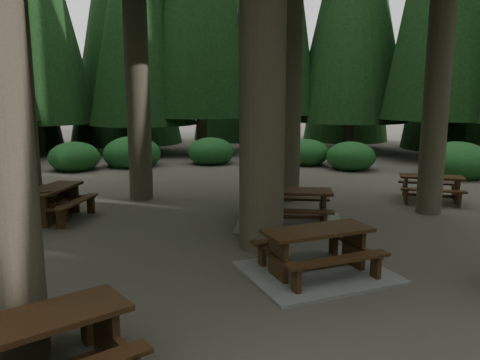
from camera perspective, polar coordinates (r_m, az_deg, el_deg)
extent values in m
plane|color=#4C463E|center=(8.75, -2.26, -8.89)|extent=(80.00, 80.00, 0.00)
cube|color=gray|center=(7.88, 9.32, -11.07)|extent=(2.58, 2.28, 0.05)
cube|color=#372010|center=(7.65, 9.47, -6.10)|extent=(1.87, 1.02, 0.06)
cube|color=#372010|center=(8.22, 7.24, -7.01)|extent=(1.78, 0.59, 0.05)
cube|color=#372010|center=(7.27, 11.88, -9.51)|extent=(1.78, 0.59, 0.05)
cube|color=#372010|center=(7.44, 4.67, -9.59)|extent=(0.18, 0.55, 0.71)
cube|color=#372010|center=(7.42, 4.68, -9.16)|extent=(0.36, 1.41, 0.06)
cube|color=#372010|center=(8.15, 13.67, -8.05)|extent=(0.18, 0.55, 0.71)
cube|color=#372010|center=(8.13, 13.69, -7.65)|extent=(0.36, 1.41, 0.06)
cube|color=#372010|center=(7.83, 9.35, -10.03)|extent=(1.46, 0.37, 0.08)
cube|color=#372010|center=(11.69, -21.96, -1.00)|extent=(1.24, 1.88, 0.06)
cube|color=#372010|center=(12.05, -24.26, -2.26)|extent=(0.83, 1.73, 0.05)
cube|color=#372010|center=(11.46, -19.35, -2.54)|extent=(0.83, 1.73, 0.05)
cube|color=#372010|center=(11.19, -23.67, -3.60)|extent=(0.53, 0.26, 0.70)
cube|color=#372010|center=(11.17, -23.69, -3.31)|extent=(1.35, 0.56, 0.06)
cube|color=#372010|center=(12.35, -20.19, -2.10)|extent=(0.53, 0.26, 0.70)
cube|color=#372010|center=(12.34, -20.20, -1.83)|extent=(1.35, 0.56, 0.06)
cube|color=#372010|center=(11.80, -21.78, -3.64)|extent=(0.58, 1.40, 0.08)
cube|color=gray|center=(10.64, 6.08, -5.27)|extent=(2.82, 2.55, 0.05)
cube|color=#372010|center=(10.46, 6.16, -1.36)|extent=(1.97, 1.22, 0.06)
cube|color=#372010|center=(11.13, 6.13, -2.26)|extent=(1.83, 0.79, 0.05)
cube|color=#372010|center=(9.94, 6.13, -3.81)|extent=(1.83, 0.79, 0.05)
cube|color=#372010|center=(10.58, 2.13, -3.39)|extent=(0.24, 0.56, 0.74)
cube|color=#372010|center=(10.56, 2.13, -3.07)|extent=(0.51, 1.44, 0.06)
cube|color=#372010|center=(10.58, 10.11, -3.55)|extent=(0.24, 0.56, 0.74)
cube|color=#372010|center=(10.57, 10.12, -3.22)|extent=(0.51, 1.44, 0.06)
cube|color=#372010|center=(10.60, 6.10, -4.44)|extent=(1.49, 0.53, 0.08)
cube|color=#372010|center=(13.72, 22.32, 0.36)|extent=(1.74, 1.30, 0.05)
cube|color=#372010|center=(14.30, 22.02, -0.35)|extent=(1.56, 0.94, 0.05)
cube|color=#372010|center=(13.23, 22.49, -1.20)|extent=(1.56, 0.94, 0.05)
cube|color=#372010|center=(13.72, 19.52, -0.96)|extent=(0.29, 0.48, 0.65)
cube|color=#372010|center=(13.71, 19.53, -0.73)|extent=(0.66, 1.20, 0.05)
cube|color=#372010|center=(13.87, 24.90, -1.21)|extent=(0.29, 0.48, 0.65)
cube|color=#372010|center=(13.86, 24.92, -0.99)|extent=(0.66, 1.20, 0.05)
cube|color=#372010|center=(13.81, 22.18, -1.75)|extent=(1.24, 0.68, 0.07)
cube|color=#372010|center=(5.09, -24.00, -15.46)|extent=(1.93, 1.46, 0.06)
cube|color=#372010|center=(5.75, -25.38, -15.81)|extent=(1.72, 1.06, 0.05)
cube|color=#372010|center=(5.45, -15.98, -17.71)|extent=(0.33, 0.53, 0.72)
cube|color=#372010|center=(5.42, -16.01, -17.15)|extent=(0.74, 1.33, 0.06)
cube|color=#372010|center=(11.97, -24.39, -0.83)|extent=(1.32, 1.93, 0.06)
cube|color=#372010|center=(12.12, -21.49, -1.93)|extent=(0.90, 1.76, 0.05)
cube|color=#372010|center=(11.96, -27.12, -2.52)|extent=(0.90, 1.76, 0.05)
cube|color=#372010|center=(12.74, -24.75, -2.01)|extent=(0.54, 0.28, 0.72)
cube|color=#372010|center=(12.73, -24.77, -1.74)|extent=(1.38, 0.61, 0.06)
cube|color=#372010|center=(11.35, -23.69, -3.36)|extent=(0.54, 0.28, 0.72)
cube|color=#372010|center=(11.34, -23.71, -3.07)|extent=(1.38, 0.61, 0.06)
cube|color=#372010|center=(12.09, -24.19, -3.48)|extent=(0.63, 1.42, 0.08)
ellipsoid|color=#1E5A23|center=(18.28, 24.88, 1.63)|extent=(2.42, 2.42, 1.49)
ellipsoid|color=#1E5A23|center=(18.69, 13.34, 2.49)|extent=(1.90, 1.90, 1.17)
ellipsoid|color=#1E5A23|center=(19.57, 8.10, 3.02)|extent=(1.84, 1.84, 1.13)
ellipsoid|color=#1E5A23|center=(19.74, -3.56, 3.17)|extent=(1.95, 1.95, 1.20)
ellipsoid|color=#1E5A23|center=(19.54, -13.00, 2.85)|extent=(2.31, 2.31, 1.42)
ellipsoid|color=#1E5A23|center=(19.10, -19.53, 2.34)|extent=(1.93, 1.93, 1.19)
cone|color=black|center=(30.70, -0.63, 20.16)|extent=(5.34, 5.34, 16.14)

